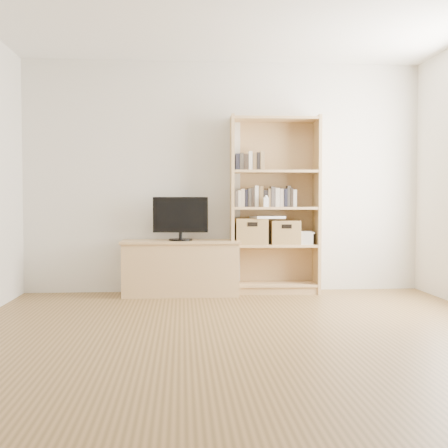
{
  "coord_description": "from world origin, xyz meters",
  "views": [
    {
      "loc": [
        -0.49,
        -3.88,
        1.03
      ],
      "look_at": [
        -0.05,
        1.9,
        0.79
      ],
      "focal_mm": 45.0,
      "sensor_mm": 36.0,
      "label": 1
    }
  ],
  "objects": [
    {
      "name": "television",
      "position": [
        -0.5,
        2.27,
        0.83
      ],
      "size": [
        0.6,
        0.08,
        0.47
      ],
      "primitive_type": "cube",
      "rotation": [
        0.0,
        0.0,
        -0.05
      ],
      "color": "black",
      "rests_on": "tv_stand"
    },
    {
      "name": "basket_right",
      "position": [
        0.67,
        2.32,
        0.68
      ],
      "size": [
        0.34,
        0.28,
        0.26
      ],
      "primitive_type": "cube",
      "rotation": [
        0.0,
        0.0,
        -0.07
      ],
      "color": "#9F7A47",
      "rests_on": "bookshelf"
    },
    {
      "name": "books_row_mid",
      "position": [
        0.55,
        2.35,
        1.08
      ],
      "size": [
        0.9,
        0.24,
        0.24
      ],
      "primitive_type": "cube",
      "rotation": [
        0.0,
        0.0,
        -0.08
      ],
      "color": "#47403D",
      "rests_on": "bookshelf"
    },
    {
      "name": "magazine_stack",
      "position": [
        0.89,
        2.31,
        0.61
      ],
      "size": [
        0.24,
        0.3,
        0.12
      ],
      "primitive_type": "cube",
      "rotation": [
        0.0,
        0.0,
        -0.22
      ],
      "color": "beige",
      "rests_on": "bookshelf"
    },
    {
      "name": "bookshelf",
      "position": [
        0.55,
        2.32,
        0.99
      ],
      "size": [
        1.0,
        0.38,
        1.97
      ],
      "primitive_type": "cube",
      "rotation": [
        0.0,
        0.0,
        -0.03
      ],
      "color": "tan",
      "rests_on": "floor"
    },
    {
      "name": "floor",
      "position": [
        0.0,
        0.0,
        0.0
      ],
      "size": [
        4.5,
        5.0,
        0.01
      ],
      "primitive_type": "cube",
      "color": "brown",
      "rests_on": "ground"
    },
    {
      "name": "books_row_upper",
      "position": [
        0.33,
        2.35,
        1.46
      ],
      "size": [
        0.35,
        0.15,
        0.18
      ],
      "primitive_type": "cube",
      "rotation": [
        0.0,
        0.0,
        -0.08
      ],
      "color": "#47403D",
      "rests_on": "bookshelf"
    },
    {
      "name": "laptop",
      "position": [
        0.46,
        2.31,
        0.85
      ],
      "size": [
        0.39,
        0.31,
        0.03
      ],
      "primitive_type": "cube",
      "rotation": [
        0.0,
        0.0,
        0.25
      ],
      "color": "silver",
      "rests_on": "basket_left"
    },
    {
      "name": "back_wall",
      "position": [
        0.0,
        2.5,
        1.3
      ],
      "size": [
        4.5,
        0.02,
        2.6
      ],
      "primitive_type": "cube",
      "color": "silver",
      "rests_on": "floor"
    },
    {
      "name": "front_wall",
      "position": [
        0.0,
        -2.5,
        1.3
      ],
      "size": [
        4.5,
        0.02,
        2.6
      ],
      "primitive_type": "cube",
      "color": "silver",
      "rests_on": "floor"
    },
    {
      "name": "baby_monitor",
      "position": [
        0.43,
        2.22,
        1.02
      ],
      "size": [
        0.06,
        0.04,
        0.11
      ],
      "primitive_type": "cube",
      "rotation": [
        0.0,
        0.0,
        0.01
      ],
      "color": "white",
      "rests_on": "bookshelf"
    },
    {
      "name": "basket_left",
      "position": [
        0.28,
        2.33,
        0.69
      ],
      "size": [
        0.36,
        0.3,
        0.29
      ],
      "primitive_type": "cube",
      "rotation": [
        0.0,
        0.0,
        -0.02
      ],
      "color": "#9F7A47",
      "rests_on": "bookshelf"
    },
    {
      "name": "tv_stand",
      "position": [
        -0.5,
        2.27,
        0.29
      ],
      "size": [
        1.25,
        0.47,
        0.57
      ],
      "primitive_type": "cube",
      "rotation": [
        0.0,
        0.0,
        -0.0
      ],
      "color": "tan",
      "rests_on": "floor"
    }
  ]
}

